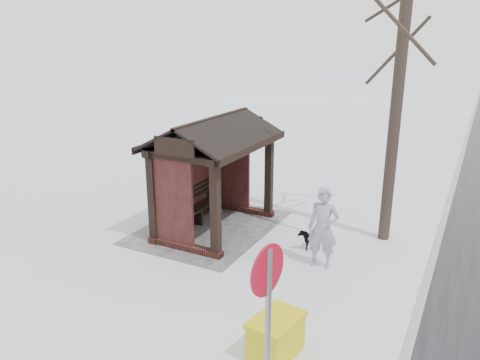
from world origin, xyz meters
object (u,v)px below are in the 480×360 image
(bus_shelter, at_px, (209,151))
(road_sign, at_px, (267,302))
(dog, at_px, (309,237))
(pedestrian, at_px, (323,228))
(grit_bin, at_px, (276,337))

(bus_shelter, xyz_separation_m, road_sign, (5.49, 4.17, -0.27))
(dog, bearing_deg, pedestrian, -42.41)
(road_sign, bearing_deg, pedestrian, -160.81)
(bus_shelter, relative_size, dog, 5.73)
(grit_bin, xyz_separation_m, road_sign, (1.37, 0.44, 1.52))
(bus_shelter, height_order, grit_bin, bus_shelter)
(pedestrian, bearing_deg, bus_shelter, 162.59)
(pedestrian, xyz_separation_m, road_sign, (4.75, 0.77, 0.95))
(bus_shelter, xyz_separation_m, grit_bin, (4.13, 3.73, -1.80))
(grit_bin, distance_m, road_sign, 2.09)
(bus_shelter, bearing_deg, grit_bin, 42.10)
(pedestrian, bearing_deg, grit_bin, -89.54)
(pedestrian, relative_size, dog, 3.00)
(pedestrian, relative_size, road_sign, 0.71)
(pedestrian, distance_m, dog, 1.21)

